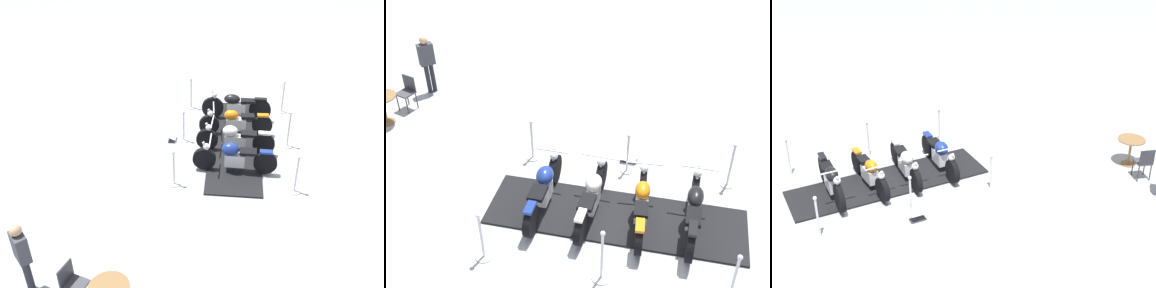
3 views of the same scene
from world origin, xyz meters
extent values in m
plane|color=#A8AAB2|center=(0.00, 0.00, 0.00)|extent=(80.00, 80.00, 0.00)
cube|color=black|center=(0.00, 0.00, 0.02)|extent=(5.37, 3.22, 0.05)
cylinder|color=black|center=(-1.67, -0.19, 0.40)|extent=(0.38, 0.71, 0.71)
cylinder|color=black|center=(-1.11, 1.24, 0.40)|extent=(0.38, 0.71, 0.71)
cube|color=silver|center=(-1.39, 0.52, 0.43)|extent=(0.43, 0.64, 0.37)
ellipsoid|color=black|center=(-1.45, 0.39, 0.75)|extent=(0.48, 0.60, 0.31)
cube|color=black|center=(-1.25, 0.87, 0.70)|extent=(0.44, 0.55, 0.08)
cube|color=black|center=(-1.11, 1.24, 0.79)|extent=(0.29, 0.42, 0.06)
cylinder|color=silver|center=(-1.65, -0.12, 0.70)|extent=(0.17, 0.28, 0.61)
cylinder|color=silver|center=(-1.62, -0.06, 1.06)|extent=(0.71, 0.31, 0.04)
sphere|color=silver|center=(-1.66, -0.15, 0.86)|extent=(0.18, 0.18, 0.18)
cylinder|color=black|center=(-0.69, -0.60, 0.36)|extent=(0.31, 0.63, 0.62)
cylinder|color=black|center=(-0.23, 0.95, 0.36)|extent=(0.31, 0.63, 0.62)
cube|color=silver|center=(-0.46, 0.17, 0.40)|extent=(0.41, 0.65, 0.36)
ellipsoid|color=#D16B0F|center=(-0.51, 0.03, 0.70)|extent=(0.40, 0.49, 0.29)
cube|color=black|center=(-0.36, 0.51, 0.66)|extent=(0.37, 0.46, 0.08)
cube|color=#D16B0F|center=(-0.23, 0.95, 0.70)|extent=(0.25, 0.37, 0.06)
cylinder|color=silver|center=(-0.68, -0.54, 0.62)|extent=(0.14, 0.26, 0.53)
cylinder|color=silver|center=(-0.66, -0.49, 0.94)|extent=(0.71, 0.24, 0.04)
sphere|color=silver|center=(-0.69, -0.58, 0.74)|extent=(0.18, 0.18, 0.18)
cylinder|color=black|center=(0.14, -0.92, 0.37)|extent=(0.37, 0.63, 0.63)
cylinder|color=black|center=(0.79, 0.57, 0.37)|extent=(0.37, 0.63, 0.63)
cube|color=silver|center=(0.46, -0.17, 0.39)|extent=(0.46, 0.65, 0.34)
ellipsoid|color=silver|center=(0.40, -0.31, 0.70)|extent=(0.47, 0.53, 0.32)
cube|color=black|center=(0.61, 0.17, 0.65)|extent=(0.45, 0.54, 0.08)
cube|color=silver|center=(0.79, 0.57, 0.71)|extent=(0.28, 0.38, 0.06)
cylinder|color=silver|center=(0.17, -0.86, 0.63)|extent=(0.17, 0.27, 0.54)
cylinder|color=silver|center=(0.19, -0.79, 0.96)|extent=(0.73, 0.35, 0.04)
sphere|color=silver|center=(0.15, -0.88, 0.76)|extent=(0.18, 0.18, 0.18)
cylinder|color=black|center=(1.09, -1.28, 0.36)|extent=(0.36, 0.64, 0.63)
cylinder|color=black|center=(1.70, 0.24, 0.36)|extent=(0.36, 0.64, 0.63)
cube|color=silver|center=(1.39, -0.52, 0.40)|extent=(0.43, 0.59, 0.36)
ellipsoid|color=navy|center=(1.34, -0.65, 0.73)|extent=(0.49, 0.56, 0.34)
cube|color=black|center=(1.52, -0.20, 0.68)|extent=(0.45, 0.53, 0.08)
cube|color=navy|center=(1.70, 0.24, 0.71)|extent=(0.28, 0.38, 0.06)
cylinder|color=silver|center=(1.12, -1.21, 0.63)|extent=(0.17, 0.29, 0.54)
cylinder|color=silver|center=(1.14, -1.14, 0.96)|extent=(0.66, 0.29, 0.04)
sphere|color=silver|center=(1.11, -1.23, 0.76)|extent=(0.18, 0.18, 0.18)
cylinder|color=silver|center=(1.51, -2.22, 0.01)|extent=(0.32, 0.32, 0.03)
cylinder|color=silver|center=(1.51, -2.22, 0.49)|extent=(0.05, 0.05, 0.93)
sphere|color=silver|center=(1.51, -2.22, 0.99)|extent=(0.09, 0.09, 0.09)
cylinder|color=silver|center=(0.54, 1.45, 0.01)|extent=(0.35, 0.35, 0.03)
cylinder|color=silver|center=(0.54, 1.45, 0.55)|extent=(0.05, 0.05, 1.05)
sphere|color=silver|center=(0.54, 1.45, 1.11)|extent=(0.09, 0.09, 0.09)
cylinder|color=silver|center=(-2.60, -0.68, 0.01)|extent=(0.30, 0.30, 0.03)
cylinder|color=silver|center=(-2.60, -0.68, 0.52)|extent=(0.05, 0.05, 1.00)
sphere|color=silver|center=(-2.60, -0.68, 1.06)|extent=(0.09, 0.09, 0.09)
cylinder|color=silver|center=(-1.51, 2.22, 0.01)|extent=(0.30, 0.30, 0.03)
cylinder|color=silver|center=(-1.51, 2.22, 0.54)|extent=(0.05, 0.05, 1.02)
sphere|color=silver|center=(-1.51, 2.22, 1.08)|extent=(0.09, 0.09, 0.09)
cylinder|color=silver|center=(-0.54, -1.45, 0.01)|extent=(0.29, 0.29, 0.03)
cylinder|color=silver|center=(-0.54, -1.45, 0.48)|extent=(0.05, 0.05, 0.91)
sphere|color=silver|center=(-0.54, -1.45, 0.97)|extent=(0.09, 0.09, 0.09)
cylinder|color=silver|center=(2.60, 0.68, 0.01)|extent=(0.33, 0.33, 0.03)
cylinder|color=silver|center=(2.60, 0.68, 0.52)|extent=(0.05, 0.05, 0.98)
sphere|color=silver|center=(2.60, 0.68, 1.05)|extent=(0.09, 0.09, 0.09)
cube|color=#333338|center=(-0.67, -1.80, 0.01)|extent=(0.43, 0.32, 0.02)
cube|color=white|center=(-0.67, -1.80, 0.15)|extent=(0.42, 0.37, 0.13)
cylinder|color=olive|center=(5.13, -4.21, 0.77)|extent=(0.75, 0.75, 0.03)
cylinder|color=#2D2D33|center=(4.42, -4.83, 0.23)|extent=(0.03, 0.03, 0.47)
cube|color=#3F3F47|center=(4.66, -4.80, 0.49)|extent=(0.56, 0.56, 0.04)
cube|color=#2D2D33|center=(4.55, -4.95, 0.71)|extent=(0.33, 0.27, 0.41)
cylinder|color=#23232D|center=(4.05, -5.70, 0.43)|extent=(0.12, 0.12, 0.85)
cylinder|color=#23232D|center=(4.18, -5.65, 0.43)|extent=(0.12, 0.12, 0.85)
cube|color=#3F3F47|center=(4.11, -5.68, 1.15)|extent=(0.45, 0.36, 0.60)
sphere|color=tan|center=(4.11, -5.68, 1.56)|extent=(0.22, 0.22, 0.22)
camera|label=1|loc=(10.48, -4.13, 6.96)|focal=40.91mm
camera|label=2|loc=(1.75, 7.26, 7.23)|focal=47.68mm
camera|label=3|loc=(-7.81, -9.68, 7.46)|focal=51.01mm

